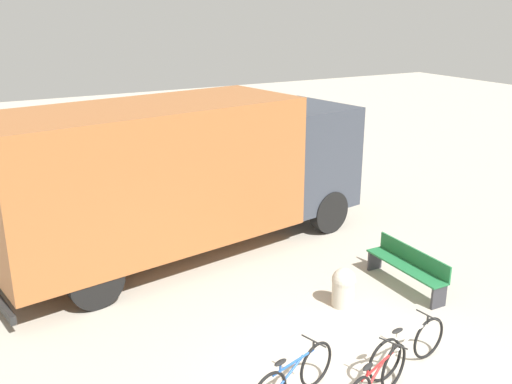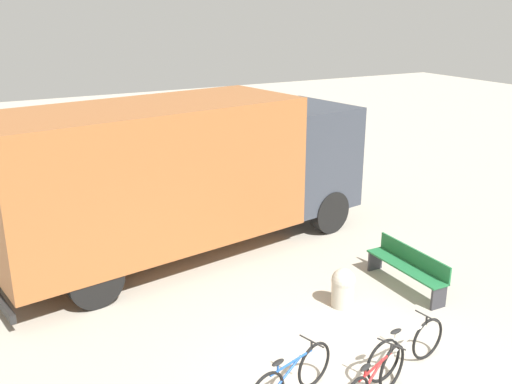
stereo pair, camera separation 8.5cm
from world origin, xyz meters
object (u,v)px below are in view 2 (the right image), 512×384
(bicycle_near, at_px, (291,378))
(bicycle_far, at_px, (406,348))
(park_bench, at_px, (408,266))
(delivery_truck, at_px, (185,171))
(bollard_near_bench, at_px, (343,287))
(bicycle_middle, at_px, (374,383))

(bicycle_near, relative_size, bicycle_far, 0.97)
(park_bench, bearing_deg, delivery_truck, 41.88)
(delivery_truck, bearing_deg, bollard_near_bench, -75.58)
(delivery_truck, xyz_separation_m, bicycle_middle, (0.31, -6.06, -1.51))
(delivery_truck, distance_m, bicycle_far, 5.97)
(bicycle_near, bearing_deg, bicycle_middle, -49.17)
(bicycle_far, height_order, bollard_near_bench, bicycle_far)
(park_bench, distance_m, bicycle_middle, 3.74)
(bicycle_near, height_order, bicycle_middle, same)
(park_bench, distance_m, bollard_near_bench, 1.56)
(bicycle_far, bearing_deg, bicycle_near, 166.95)
(bicycle_near, bearing_deg, bicycle_far, -22.24)
(bollard_near_bench, bearing_deg, bicycle_middle, -117.76)
(bicycle_near, distance_m, bicycle_middle, 1.13)
(bollard_near_bench, bearing_deg, delivery_truck, 113.74)
(park_bench, distance_m, bicycle_far, 2.76)
(bicycle_near, bearing_deg, bollard_near_bench, 22.81)
(delivery_truck, height_order, park_bench, delivery_truck)
(bicycle_near, xyz_separation_m, bicycle_far, (1.91, -0.20, 0.00))
(bicycle_middle, bearing_deg, park_bench, 20.19)
(delivery_truck, distance_m, bollard_near_bench, 4.23)
(bicycle_near, distance_m, bicycle_far, 1.92)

